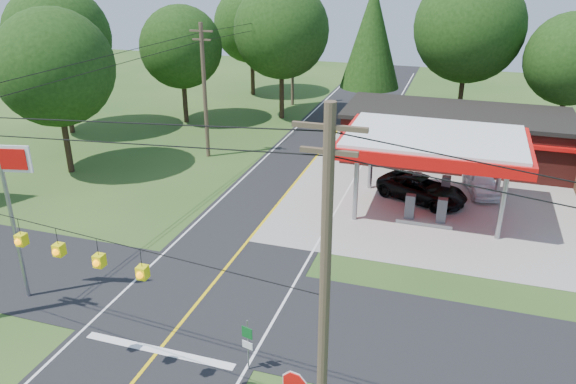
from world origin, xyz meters
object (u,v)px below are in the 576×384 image
(gas_canopy, at_px, (434,145))
(suv_car, at_px, (422,189))
(big_stop_sign, at_px, (5,184))
(sedan_car, at_px, (481,182))

(gas_canopy, xyz_separation_m, suv_car, (-0.50, 1.50, -3.48))
(gas_canopy, distance_m, suv_car, 3.82)
(gas_canopy, relative_size, big_stop_sign, 1.43)
(gas_canopy, xyz_separation_m, sedan_car, (3.06, 4.00, -3.51))
(gas_canopy, bearing_deg, suv_car, 108.43)
(suv_car, height_order, sedan_car, suv_car)
(sedan_car, height_order, big_stop_sign, big_stop_sign)
(suv_car, height_order, big_stop_sign, big_stop_sign)
(sedan_car, bearing_deg, gas_canopy, -140.47)
(sedan_car, relative_size, big_stop_sign, 0.60)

